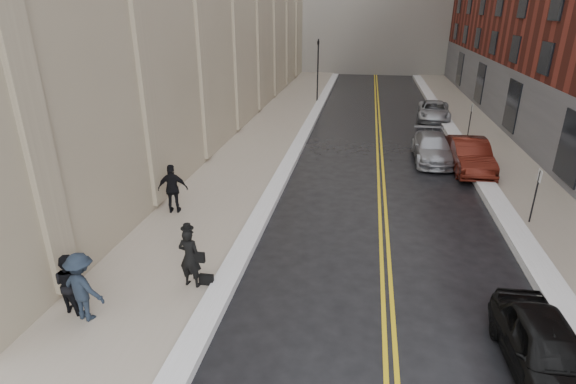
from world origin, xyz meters
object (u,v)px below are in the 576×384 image
at_px(pedestrian_a, 70,283).
at_px(car_silver_near, 432,148).
at_px(car_black, 545,350).
at_px(pedestrian_c, 173,189).
at_px(pedestrian_b, 82,287).
at_px(car_silver_far, 434,111).
at_px(car_maroon, 469,155).
at_px(pedestrian_main, 190,257).

bearing_deg(pedestrian_a, car_silver_near, -111.92).
height_order(car_black, pedestrian_c, pedestrian_c).
xyz_separation_m(pedestrian_a, pedestrian_b, (0.53, -0.24, 0.11)).
relative_size(car_silver_near, car_silver_far, 1.00).
height_order(car_maroon, pedestrian_b, pedestrian_b).
xyz_separation_m(car_silver_near, pedestrian_b, (-10.43, -15.40, 0.40)).
bearing_deg(pedestrian_b, pedestrian_a, -9.72).
relative_size(car_maroon, car_silver_far, 1.01).
bearing_deg(pedestrian_b, car_maroon, -116.07).
bearing_deg(car_silver_near, pedestrian_main, -121.72).
height_order(car_black, car_maroon, car_maroon).
xyz_separation_m(car_maroon, pedestrian_main, (-9.90, -12.19, 0.28)).
distance_m(car_maroon, car_silver_near, 2.08).
relative_size(pedestrian_main, pedestrian_b, 0.98).
xyz_separation_m(car_silver_near, pedestrian_main, (-8.30, -13.52, 0.38)).
bearing_deg(pedestrian_main, pedestrian_a, 39.20).
xyz_separation_m(car_maroon, car_silver_far, (-0.36, 10.96, -0.13)).
bearing_deg(pedestrian_c, car_silver_far, -134.86).
xyz_separation_m(car_black, pedestrian_b, (-11.02, -0.10, 0.42)).
bearing_deg(car_silver_far, pedestrian_b, -109.77).
relative_size(car_maroon, pedestrian_b, 2.54).
height_order(car_maroon, pedestrian_c, pedestrian_c).
xyz_separation_m(car_silver_far, pedestrian_a, (-12.21, -24.79, 0.33)).
bearing_deg(car_black, car_silver_far, 86.57).
relative_size(pedestrian_a, pedestrian_c, 0.85).
distance_m(car_silver_far, pedestrian_a, 27.64).
bearing_deg(car_maroon, car_silver_far, 90.01).
relative_size(car_silver_near, pedestrian_c, 2.43).
height_order(car_silver_far, pedestrian_a, pedestrian_a).
height_order(car_silver_near, car_silver_far, car_silver_near).
distance_m(pedestrian_main, pedestrian_c, 5.31).
bearing_deg(car_silver_near, pedestrian_a, -126.04).
relative_size(car_maroon, pedestrian_c, 2.44).
distance_m(car_silver_near, pedestrian_c, 13.97).
distance_m(car_maroon, pedestrian_main, 15.71).
xyz_separation_m(pedestrian_b, pedestrian_c, (-0.37, 6.56, 0.04)).
distance_m(pedestrian_main, pedestrian_b, 2.84).
relative_size(car_silver_far, pedestrian_b, 2.52).
xyz_separation_m(car_maroon, pedestrian_b, (-12.03, -14.07, 0.30)).
relative_size(car_maroon, car_silver_near, 1.01).
bearing_deg(pedestrian_a, car_maroon, -118.30).
xyz_separation_m(car_silver_near, car_silver_far, (1.24, 9.63, -0.03)).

